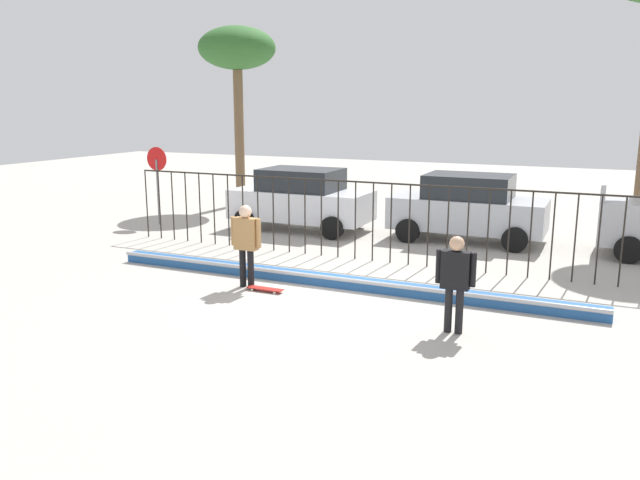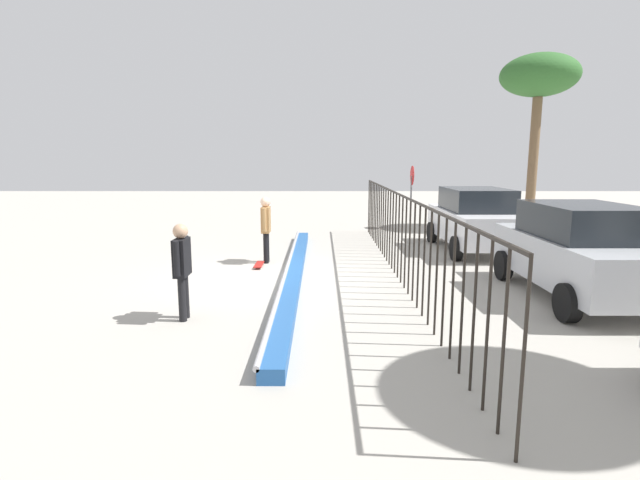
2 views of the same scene
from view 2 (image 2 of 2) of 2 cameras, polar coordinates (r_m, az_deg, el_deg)
name	(u,v)px [view 2 (image 2 of 2)]	position (r m, az deg, el deg)	size (l,w,h in m)	color
ground_plane	(268,277)	(11.48, -6.22, -4.45)	(60.00, 60.00, 0.00)	#ADA89E
bowl_coping_ledge	(294,272)	(11.40, -3.13, -3.88)	(11.00, 0.40, 0.27)	#235699
perimeter_fence	(399,227)	(11.32, 9.35, 1.51)	(14.04, 0.04, 1.99)	black
skateboarder	(266,223)	(12.92, -6.45, 1.97)	(0.72, 0.27, 1.78)	black
skateboard	(259,264)	(12.61, -7.25, -2.90)	(0.80, 0.20, 0.07)	#A51E19
camera_operator	(182,263)	(8.60, -16.09, -2.61)	(0.69, 0.26, 1.70)	black
parked_car_white	(475,219)	(15.29, 17.96, 2.39)	(4.30, 2.12, 1.90)	silver
parked_car_silver	(581,251)	(10.91, 28.57, -1.11)	(4.30, 2.12, 1.90)	#B7BABF
stop_sign	(411,188)	(19.42, 10.82, 6.07)	(0.76, 0.07, 2.50)	slate
palm_tree_short	(539,80)	(20.71, 24.60, 16.95)	(2.87, 2.87, 6.65)	brown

